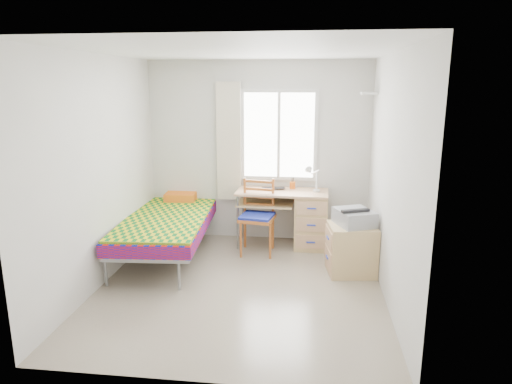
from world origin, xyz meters
TOP-DOWN VIEW (x-y plane):
  - floor at (0.00, 0.00)m, footprint 3.50×3.50m
  - ceiling at (0.00, 0.00)m, footprint 3.50×3.50m
  - wall_back at (0.00, 1.75)m, footprint 3.20×0.00m
  - wall_left at (-1.60, 0.00)m, footprint 0.00×3.50m
  - wall_right at (1.60, 0.00)m, footprint 0.00×3.50m
  - window at (0.30, 1.73)m, footprint 1.10×0.04m
  - curtain at (-0.42, 1.68)m, footprint 0.35×0.05m
  - floating_shelf at (1.49, 1.40)m, footprint 0.20×0.32m
  - bed at (-1.10, 0.91)m, footprint 1.19×2.32m
  - desk at (0.72, 1.44)m, footprint 1.30×0.62m
  - chair at (0.07, 1.14)m, footprint 0.50×0.50m
  - cabinet at (1.28, 0.55)m, footprint 0.62×0.57m
  - printer at (1.30, 0.58)m, footprint 0.54×0.57m
  - laptop at (0.25, 1.49)m, footprint 0.36×0.26m
  - pen_cup at (0.51, 1.60)m, footprint 0.09×0.09m
  - task_lamp at (0.79, 1.34)m, footprint 0.22×0.31m
  - book at (0.14, 1.44)m, footprint 0.18×0.25m

SIDE VIEW (x-z plane):
  - floor at x=0.00m, z-range 0.00..0.00m
  - cabinet at x=1.28m, z-range 0.00..0.61m
  - desk at x=0.72m, z-range 0.03..0.83m
  - bed at x=-1.10m, z-range -0.02..0.96m
  - chair at x=0.07m, z-range 0.06..1.08m
  - book at x=0.14m, z-range 0.58..0.60m
  - printer at x=1.30m, z-range 0.61..0.80m
  - laptop at x=0.25m, z-range 0.80..0.83m
  - pen_cup at x=0.51m, z-range 0.80..0.90m
  - task_lamp at x=0.79m, z-range 0.85..1.24m
  - wall_left at x=-1.60m, z-range -0.45..3.05m
  - wall_right at x=1.60m, z-range -0.45..3.05m
  - wall_back at x=0.00m, z-range -0.30..2.90m
  - curtain at x=-0.42m, z-range 0.60..2.30m
  - window at x=0.30m, z-range 0.90..2.20m
  - floating_shelf at x=1.49m, z-range 2.13..2.17m
  - ceiling at x=0.00m, z-range 2.60..2.60m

